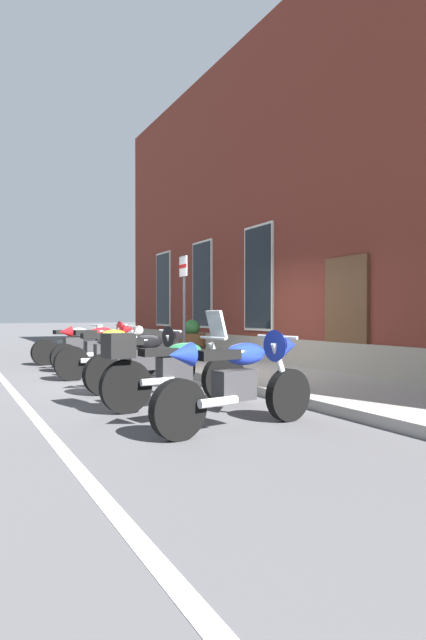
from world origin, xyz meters
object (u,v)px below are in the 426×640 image
object	(u,v)px
motorcycle_yellow_naked	(110,353)
motorcycle_black_sport	(147,355)
motorcycle_red_sport	(101,343)
barrel_planter	(192,343)
motorcycle_green_touring	(170,367)
motorcycle_blue_sport	(244,375)
parking_sign	(184,293)
motorcycle_grey_naked	(76,344)

from	to	relation	value
motorcycle_yellow_naked	motorcycle_black_sport	size ratio (longest dim) A/B	1.02
motorcycle_red_sport	barrel_planter	bearing A→B (deg)	93.64
motorcycle_green_touring	motorcycle_blue_sport	size ratio (longest dim) A/B	1.01
motorcycle_yellow_naked	parking_sign	world-z (taller)	parking_sign
motorcycle_blue_sport	parking_sign	world-z (taller)	parking_sign
motorcycle_grey_naked	motorcycle_blue_sport	size ratio (longest dim) A/B	1.03
motorcycle_green_touring	motorcycle_blue_sport	bearing A→B (deg)	9.48
motorcycle_grey_naked	barrel_planter	size ratio (longest dim) A/B	2.23
motorcycle_red_sport	motorcycle_yellow_naked	xyz separation A→B (m)	(1.56, -0.26, -0.09)
motorcycle_blue_sport	barrel_planter	world-z (taller)	barrel_planter
motorcycle_yellow_naked	motorcycle_green_touring	bearing A→B (deg)	-3.21
motorcycle_green_touring	barrel_planter	bearing A→B (deg)	151.87
motorcycle_red_sport	motorcycle_yellow_naked	bearing A→B (deg)	-9.43
motorcycle_blue_sport	motorcycle_black_sport	bearing A→B (deg)	179.08
motorcycle_red_sport	motorcycle_yellow_naked	world-z (taller)	motorcycle_red_sport
motorcycle_black_sport	motorcycle_yellow_naked	bearing A→B (deg)	-176.76
motorcycle_grey_naked	motorcycle_black_sport	bearing A→B (deg)	0.25
parking_sign	motorcycle_yellow_naked	bearing A→B (deg)	-72.42
motorcycle_black_sport	motorcycle_green_touring	bearing A→B (deg)	-10.05
barrel_planter	parking_sign	bearing A→B (deg)	-32.87
motorcycle_grey_naked	parking_sign	xyz separation A→B (m)	(2.72, 1.74, 1.20)
motorcycle_black_sport	motorcycle_blue_sport	xyz separation A→B (m)	(3.10, -0.05, 0.01)
motorcycle_blue_sport	barrel_planter	size ratio (longest dim) A/B	2.16
motorcycle_grey_naked	motorcycle_green_touring	world-z (taller)	motorcycle_green_touring
motorcycle_blue_sport	barrel_planter	distance (m)	7.04
motorcycle_grey_naked	motorcycle_blue_sport	world-z (taller)	motorcycle_blue_sport
motorcycle_black_sport	motorcycle_green_touring	xyz separation A→B (m)	(1.65, -0.29, -0.03)
motorcycle_red_sport	parking_sign	xyz separation A→B (m)	(0.99, 1.56, 1.10)
motorcycle_yellow_naked	motorcycle_blue_sport	bearing A→B (deg)	0.59
motorcycle_red_sport	motorcycle_yellow_naked	distance (m)	1.59
motorcycle_red_sport	parking_sign	size ratio (longest dim) A/B	0.86
motorcycle_black_sport	barrel_planter	bearing A→B (deg)	144.86
motorcycle_red_sport	motorcycle_green_touring	bearing A→B (deg)	-5.18
motorcycle_black_sport	motorcycle_red_sport	bearing A→B (deg)	177.26
motorcycle_grey_naked	motorcycle_yellow_naked	size ratio (longest dim) A/B	1.04
motorcycle_yellow_naked	motorcycle_green_touring	world-z (taller)	motorcycle_green_touring
motorcycle_green_touring	motorcycle_yellow_naked	bearing A→B (deg)	176.79
motorcycle_grey_naked	barrel_planter	bearing A→B (deg)	57.25
motorcycle_yellow_naked	parking_sign	xyz separation A→B (m)	(-0.58, 1.82, 1.19)
motorcycle_red_sport	motorcycle_green_touring	distance (m)	5.00
motorcycle_green_touring	parking_sign	world-z (taller)	parking_sign
motorcycle_black_sport	motorcycle_blue_sport	world-z (taller)	motorcycle_blue_sport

